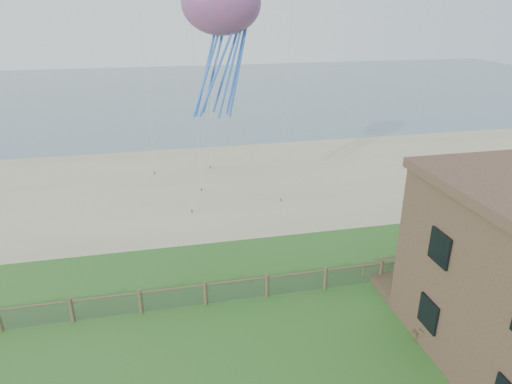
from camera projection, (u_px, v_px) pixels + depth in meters
sand_beach at (220, 182)px, 36.86m from camera, size 72.00×20.00×0.02m
ocean at (183, 90)px, 76.64m from camera, size 160.00×68.00×0.02m
chainlink_fence at (267, 287)px, 22.19m from camera, size 36.20×0.20×1.25m
motel_deck at (511, 272)px, 23.97m from camera, size 15.00×2.00×0.50m
picnic_table at (436, 334)px, 19.31m from camera, size 2.10×1.87×0.73m
octopus_kite at (223, 44)px, 24.86m from camera, size 4.64×3.98×8.03m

